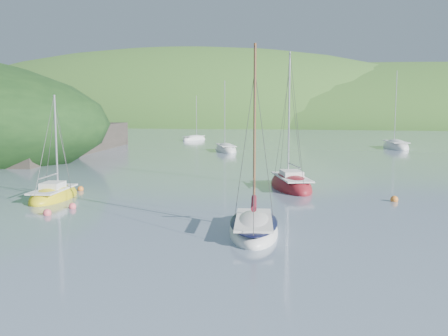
% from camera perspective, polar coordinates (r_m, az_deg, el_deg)
% --- Properties ---
extents(ground, '(700.00, 700.00, 0.00)m').
position_cam_1_polar(ground, '(24.42, -6.64, -6.80)').
color(ground, slate).
rests_on(ground, ground).
extents(shoreline_hills, '(690.00, 135.00, 56.00)m').
position_cam_1_polar(shoreline_hills, '(195.46, 9.41, 5.04)').
color(shoreline_hills, '#296024').
rests_on(shoreline_hills, ground).
extents(daysailer_white, '(3.35, 6.39, 9.34)m').
position_cam_1_polar(daysailer_white, '(23.30, 3.42, -6.89)').
color(daysailer_white, white).
rests_on(daysailer_white, ground).
extents(sloop_red, '(4.88, 7.60, 10.64)m').
position_cam_1_polar(sloop_red, '(36.40, 7.64, -1.97)').
color(sloop_red, maroon).
rests_on(sloop_red, ground).
extents(sailboat_yellow, '(3.02, 5.73, 7.23)m').
position_cam_1_polar(sailboat_yellow, '(33.63, -18.87, -3.06)').
color(sailboat_yellow, yellow).
rests_on(sailboat_yellow, ground).
extents(distant_sloop_a, '(5.30, 7.63, 10.32)m').
position_cam_1_polar(distant_sloop_a, '(67.21, 0.21, 2.07)').
color(distant_sloop_a, white).
rests_on(distant_sloop_a, ground).
extents(distant_sloop_b, '(4.40, 8.90, 12.14)m').
position_cam_1_polar(distant_sloop_b, '(76.46, 19.04, 2.29)').
color(distant_sloop_b, white).
rests_on(distant_sloop_b, ground).
extents(distant_sloop_c, '(3.98, 6.51, 8.76)m').
position_cam_1_polar(distant_sloop_c, '(91.01, -3.42, 3.29)').
color(distant_sloop_c, white).
rests_on(distant_sloop_c, ground).
extents(mooring_buoys, '(21.45, 10.70, 0.47)m').
position_cam_1_polar(mooring_buoys, '(28.99, -4.65, -4.36)').
color(mooring_buoys, gold).
rests_on(mooring_buoys, ground).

